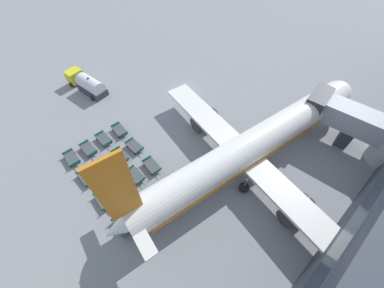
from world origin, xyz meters
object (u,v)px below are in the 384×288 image
Objects in this scene: baggage_dolly_row_mid_b_col_d at (156,198)px; baggage_dolly_row_mid_b_col_c at (135,175)px; baggage_dolly_row_mid_a_col_b at (104,167)px; baggage_dolly_row_far_col_b at (134,146)px; baggage_dolly_row_near_col_a at (72,158)px; baggage_dolly_row_mid_a_col_d at (139,210)px; baggage_dolly_row_near_col_c at (103,199)px; baggage_dolly_row_near_col_b at (86,177)px; baggage_dolly_row_far_col_c at (152,166)px; airplane at (249,148)px; baggage_dolly_row_far_col_a at (120,130)px; baggage_dolly_row_mid_a_col_a at (88,149)px; baggage_dolly_row_mid_a_col_c at (121,187)px; baggage_dolly_row_far_col_d at (172,186)px; baggage_dolly_row_mid_b_col_a at (104,139)px; fuel_tanker_primary at (88,84)px; baggage_dolly_row_near_col_d at (123,225)px; baggage_dolly_row_mid_b_col_b at (120,156)px.

baggage_dolly_row_mid_b_col_c is at bearing -178.39° from baggage_dolly_row_mid_b_col_d.
baggage_dolly_row_far_col_b is (-0.14, 5.03, 0.00)m from baggage_dolly_row_mid_a_col_b.
baggage_dolly_row_near_col_a is 12.76m from baggage_dolly_row_mid_a_col_d.
baggage_dolly_row_near_col_a is 8.45m from baggage_dolly_row_near_col_c.
baggage_dolly_row_far_col_c is (4.32, 7.34, 0.00)m from baggage_dolly_row_near_col_b.
baggage_dolly_row_near_col_b and baggage_dolly_row_mid_b_col_d have the same top height.
airplane is 19.12m from baggage_dolly_row_near_col_c.
baggage_dolly_row_mid_a_col_b is 1.00× the size of baggage_dolly_row_far_col_a.
baggage_dolly_row_near_col_b is 1.00× the size of baggage_dolly_row_far_col_c.
baggage_dolly_row_mid_a_col_a and baggage_dolly_row_far_col_b have the same top height.
baggage_dolly_row_far_col_b is (-4.13, 2.62, 0.00)m from baggage_dolly_row_mid_b_col_c.
baggage_dolly_row_mid_a_col_c is 6.57m from baggage_dolly_row_far_col_b.
baggage_dolly_row_mid_a_col_d is at bearing 0.02° from baggage_dolly_row_mid_a_col_c.
baggage_dolly_row_mid_a_col_a is at bearing -158.13° from baggage_dolly_row_far_col_d.
baggage_dolly_row_mid_a_col_b is 1.00× the size of baggage_dolly_row_mid_b_col_a.
baggage_dolly_row_near_col_b and baggage_dolly_row_far_col_b have the same top height.
airplane is 11.71× the size of baggage_dolly_row_far_col_b.
baggage_dolly_row_mid_a_col_a is (12.29, -6.55, -0.84)m from fuel_tanker_primary.
baggage_dolly_row_far_col_c is (-8.05, -9.81, -3.04)m from airplane.
baggage_dolly_row_far_col_a is (-12.72, 7.40, 0.00)m from baggage_dolly_row_near_col_d.
baggage_dolly_row_far_col_a is at bearing 178.67° from baggage_dolly_row_far_col_c.
baggage_dolly_row_near_col_b is 1.00× the size of baggage_dolly_row_mid_a_col_d.
baggage_dolly_row_far_col_b is (-12.41, -9.67, -3.04)m from airplane.
baggage_dolly_row_mid_a_col_c is 1.01× the size of baggage_dolly_row_mid_b_col_b.
baggage_dolly_row_mid_a_col_c is 1.00× the size of baggage_dolly_row_far_col_d.
baggage_dolly_row_mid_a_col_b and baggage_dolly_row_far_col_b have the same top height.
baggage_dolly_row_far_col_a is at bearing 179.44° from baggage_dolly_row_far_col_d.
baggage_dolly_row_near_col_c and baggage_dolly_row_mid_a_col_a have the same top height.
baggage_dolly_row_near_col_a is 1.00× the size of baggage_dolly_row_near_col_b.
baggage_dolly_row_far_col_b is at bearing 149.47° from baggage_dolly_row_mid_a_col_d.
airplane is 11.70× the size of baggage_dolly_row_mid_a_col_b.
baggage_dolly_row_near_col_b is 4.98m from baggage_dolly_row_mid_a_col_c.
baggage_dolly_row_mid_b_col_b is 0.99× the size of baggage_dolly_row_mid_b_col_c.
baggage_dolly_row_near_col_a is at bearing -128.83° from baggage_dolly_row_mid_b_col_b.
baggage_dolly_row_near_col_b is at bearing -120.45° from baggage_dolly_row_far_col_c.
baggage_dolly_row_near_col_b is at bearing -90.38° from baggage_dolly_row_mid_b_col_b.
baggage_dolly_row_far_col_b is (-8.61, 7.35, 0.00)m from baggage_dolly_row_near_col_d.
baggage_dolly_row_mid_b_col_a is (-4.29, 2.46, 0.00)m from baggage_dolly_row_mid_a_col_b.
fuel_tanker_primary is at bearing 160.58° from baggage_dolly_row_near_col_d.
baggage_dolly_row_mid_b_col_c is 1.00× the size of baggage_dolly_row_far_col_a.
baggage_dolly_row_mid_b_col_a is at bearing 169.31° from baggage_dolly_row_mid_a_col_d.
baggage_dolly_row_mid_a_col_b is at bearing 87.63° from baggage_dolly_row_near_col_b.
baggage_dolly_row_mid_a_col_a is 1.00× the size of baggage_dolly_row_mid_a_col_b.
airplane is at bearing 44.38° from baggage_dolly_row_mid_b_col_b.
baggage_dolly_row_far_col_b is 1.00× the size of baggage_dolly_row_far_col_c.
baggage_dolly_row_mid_b_col_d is at bearing -91.37° from baggage_dolly_row_far_col_d.
baggage_dolly_row_far_col_d is at bearing 11.19° from baggage_dolly_row_mid_b_col_a.
fuel_tanker_primary reaches higher than baggage_dolly_row_mid_b_col_c.
baggage_dolly_row_mid_b_col_d is at bearing -0.73° from baggage_dolly_row_mid_b_col_b.
baggage_dolly_row_near_col_a is (12.21, -9.02, -0.84)m from fuel_tanker_primary.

